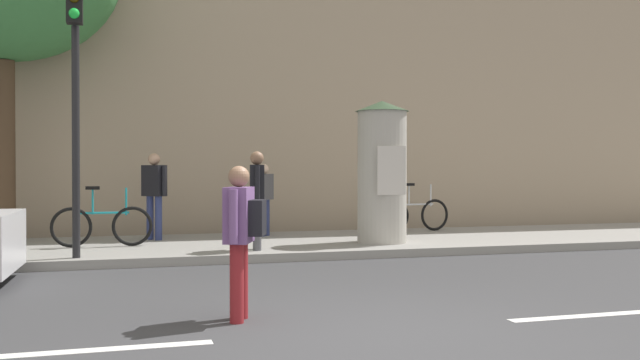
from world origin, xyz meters
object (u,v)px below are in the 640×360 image
poster_column (382,171)px  pedestrian_tallest (263,194)px  pedestrian_with_bag (257,192)px  traffic_light (75,69)px  pedestrian_in_red_top (154,188)px  bicycle_upright (102,225)px  pedestrian_in_dark_shirt (241,229)px  bicycle_leaning (415,214)px

poster_column → pedestrian_tallest: bearing=134.2°
pedestrian_with_bag → pedestrian_tallest: size_ratio=1.13×
traffic_light → pedestrian_tallest: (3.55, 2.88, -2.05)m
pedestrian_in_red_top → poster_column: bearing=-23.1°
traffic_light → pedestrian_with_bag: 3.54m
poster_column → bicycle_upright: bearing=171.8°
traffic_light → pedestrian_with_bag: (2.94, 0.39, -1.94)m
pedestrian_in_red_top → pedestrian_in_dark_shirt: bearing=-86.0°
pedestrian_with_bag → bicycle_leaning: pedestrian_with_bag is taller
pedestrian_tallest → bicycle_upright: pedestrian_tallest is taller
pedestrian_tallest → pedestrian_in_dark_shirt: bearing=-103.3°
pedestrian_tallest → bicycle_leaning: (3.50, 0.06, -0.50)m
traffic_light → bicycle_upright: traffic_light is taller
pedestrian_in_dark_shirt → pedestrian_in_red_top: 7.14m
pedestrian_in_dark_shirt → pedestrian_with_bag: pedestrian_with_bag is taller
poster_column → bicycle_upright: poster_column is taller
poster_column → pedestrian_in_dark_shirt: bearing=-124.2°
pedestrian_in_dark_shirt → pedestrian_in_red_top: size_ratio=0.92×
pedestrian_in_red_top → bicycle_leaning: 5.77m
bicycle_upright → pedestrian_in_red_top: bearing=46.6°
pedestrian_in_red_top → bicycle_leaning: (5.73, 0.26, -0.63)m
poster_column → bicycle_leaning: size_ratio=1.53×
pedestrian_in_dark_shirt → bicycle_upright: bearing=103.5°
pedestrian_with_bag → pedestrian_tallest: 2.56m
pedestrian_with_bag → pedestrian_tallest: pedestrian_with_bag is taller
traffic_light → pedestrian_tallest: size_ratio=2.90×
traffic_light → pedestrian_in_dark_shirt: 5.27m
pedestrian_with_bag → pedestrian_in_dark_shirt: bearing=-103.0°
poster_column → pedestrian_with_bag: 2.60m
pedestrian_tallest → poster_column: bearing=-45.8°
pedestrian_with_bag → pedestrian_in_red_top: (-1.61, 2.29, 0.02)m
traffic_light → pedestrian_in_dark_shirt: size_ratio=2.79×
traffic_light → pedestrian_tallest: 5.01m
pedestrian_with_bag → bicycle_leaning: bearing=31.8°
traffic_light → bicycle_upright: (0.35, 1.65, -2.55)m
pedestrian_in_red_top → bicycle_leaning: size_ratio=0.97×
pedestrian_in_red_top → traffic_light: bearing=-116.3°
pedestrian_in_dark_shirt → pedestrian_with_bag: (1.12, 4.84, 0.22)m
traffic_light → pedestrian_with_bag: bearing=7.6°
poster_column → pedestrian_in_red_top: 4.51m
poster_column → pedestrian_with_bag: poster_column is taller
poster_column → bicycle_leaning: poster_column is taller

